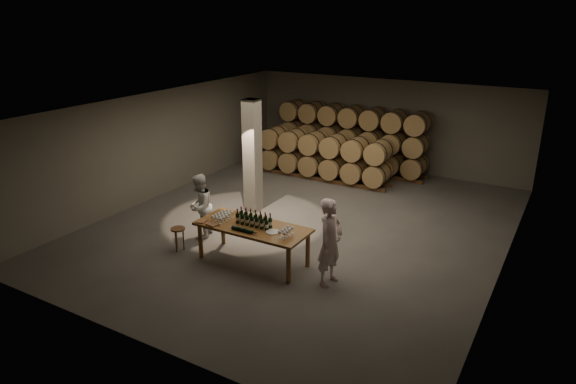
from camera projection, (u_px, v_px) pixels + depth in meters
The scene contains 15 objects.
room at pixel (252, 156), 14.32m from camera, with size 12.00×12.00×12.00m.
tasting_table at pixel (253, 230), 11.54m from camera, with size 2.60×1.10×0.90m.
barrel_stack_back at pixel (351, 137), 18.13m from camera, with size 5.48×0.95×2.31m.
barrel_stack_front at pixel (324, 155), 17.30m from camera, with size 4.70×0.95×1.57m.
bottle_cluster at pixel (254, 220), 11.48m from camera, with size 0.87×0.24×0.35m.
lying_bottles at pixel (243, 230), 11.19m from camera, with size 0.64×0.09×0.09m.
glass_cluster_left at pixel (222, 215), 11.79m from camera, with size 0.30×0.52×0.16m.
glass_cluster_right at pixel (286, 230), 10.96m from camera, with size 0.19×0.41×0.17m.
plate at pixel (273, 232), 11.17m from camera, with size 0.31×0.31×0.02m, color silver.
notebook_near at pixel (212, 224), 11.54m from camera, with size 0.25×0.20×0.03m, color brown.
notebook_corner at pixel (202, 221), 11.73m from camera, with size 0.20×0.26×0.02m, color brown.
pen at pixel (217, 226), 11.50m from camera, with size 0.01×0.01×0.14m, color black.
stool at pixel (178, 232), 12.22m from camera, with size 0.34×0.34×0.57m.
person_man at pixel (330, 242), 10.60m from camera, with size 0.69×0.45×1.89m, color silver.
person_woman at pixel (200, 206), 12.82m from camera, with size 0.81×0.63×1.66m, color silver.
Camera 1 is at (6.00, -11.24, 5.50)m, focal length 32.00 mm.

